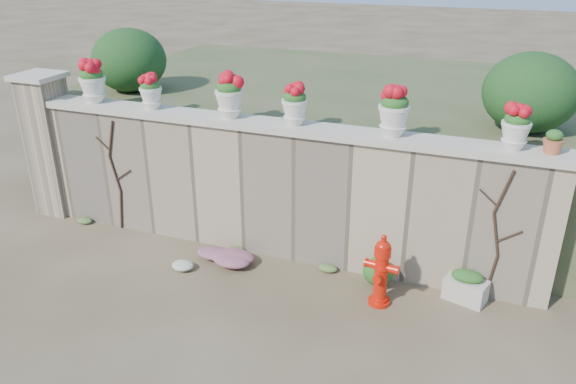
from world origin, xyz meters
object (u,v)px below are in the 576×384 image
at_px(fire_hydrant, 381,270).
at_px(urn_pot_0, 92,82).
at_px(terracotta_pot, 553,143).
at_px(planter_box, 466,287).

xyz_separation_m(fire_hydrant, urn_pot_0, (-4.94, 0.83, 1.90)).
bearing_deg(terracotta_pot, urn_pot_0, 180.00).
bearing_deg(urn_pot_0, terracotta_pot, -0.00).
bearing_deg(urn_pot_0, planter_box, -3.21).
distance_m(planter_box, urn_pot_0, 6.42).
distance_m(fire_hydrant, urn_pot_0, 5.36).
distance_m(fire_hydrant, terracotta_pot, 2.63).
bearing_deg(fire_hydrant, terracotta_pot, 31.81).
distance_m(fire_hydrant, planter_box, 1.22).
height_order(planter_box, terracotta_pot, terracotta_pot).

